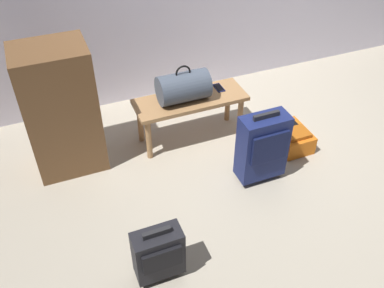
{
  "coord_description": "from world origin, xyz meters",
  "views": [
    {
      "loc": [
        -1.68,
        -2.19,
        2.51
      ],
      "look_at": [
        -0.67,
        0.33,
        0.25
      ],
      "focal_mm": 39.66,
      "sensor_mm": 36.0,
      "label": 1
    }
  ],
  "objects_px": {
    "duffel_bag_slate": "(183,87)",
    "cell_phone": "(219,88)",
    "bench": "(190,105)",
    "suitcase_small_charcoal": "(158,253)",
    "backpack_orange": "(291,137)",
    "side_cabinet": "(61,110)",
    "suitcase_upright_navy": "(263,147)"
  },
  "relations": [
    {
      "from": "suitcase_small_charcoal",
      "to": "backpack_orange",
      "type": "bearing_deg",
      "value": 28.76
    },
    {
      "from": "suitcase_upright_navy",
      "to": "suitcase_small_charcoal",
      "type": "bearing_deg",
      "value": -151.38
    },
    {
      "from": "bench",
      "to": "side_cabinet",
      "type": "relative_size",
      "value": 0.91
    },
    {
      "from": "bench",
      "to": "duffel_bag_slate",
      "type": "bearing_deg",
      "value": 180.0
    },
    {
      "from": "cell_phone",
      "to": "backpack_orange",
      "type": "height_order",
      "value": "cell_phone"
    },
    {
      "from": "suitcase_upright_navy",
      "to": "side_cabinet",
      "type": "relative_size",
      "value": 0.6
    },
    {
      "from": "bench",
      "to": "backpack_orange",
      "type": "relative_size",
      "value": 2.63
    },
    {
      "from": "duffel_bag_slate",
      "to": "cell_phone",
      "type": "distance_m",
      "value": 0.39
    },
    {
      "from": "suitcase_upright_navy",
      "to": "suitcase_small_charcoal",
      "type": "height_order",
      "value": "suitcase_upright_navy"
    },
    {
      "from": "side_cabinet",
      "to": "duffel_bag_slate",
      "type": "bearing_deg",
      "value": -3.46
    },
    {
      "from": "bench",
      "to": "backpack_orange",
      "type": "height_order",
      "value": "bench"
    },
    {
      "from": "bench",
      "to": "suitcase_small_charcoal",
      "type": "distance_m",
      "value": 1.51
    },
    {
      "from": "backpack_orange",
      "to": "side_cabinet",
      "type": "height_order",
      "value": "side_cabinet"
    },
    {
      "from": "bench",
      "to": "suitcase_upright_navy",
      "type": "xyz_separation_m",
      "value": [
        0.33,
        -0.72,
        -0.03
      ]
    },
    {
      "from": "suitcase_small_charcoal",
      "to": "backpack_orange",
      "type": "relative_size",
      "value": 1.21
    },
    {
      "from": "bench",
      "to": "side_cabinet",
      "type": "bearing_deg",
      "value": 176.74
    },
    {
      "from": "backpack_orange",
      "to": "side_cabinet",
      "type": "bearing_deg",
      "value": 164.66
    },
    {
      "from": "bench",
      "to": "side_cabinet",
      "type": "xyz_separation_m",
      "value": [
        -1.09,
        0.06,
        0.18
      ]
    },
    {
      "from": "side_cabinet",
      "to": "bench",
      "type": "bearing_deg",
      "value": -3.26
    },
    {
      "from": "bench",
      "to": "suitcase_small_charcoal",
      "type": "relative_size",
      "value": 2.17
    },
    {
      "from": "bench",
      "to": "cell_phone",
      "type": "xyz_separation_m",
      "value": [
        0.3,
        0.06,
        0.07
      ]
    },
    {
      "from": "cell_phone",
      "to": "suitcase_upright_navy",
      "type": "distance_m",
      "value": 0.79
    },
    {
      "from": "suitcase_upright_navy",
      "to": "suitcase_small_charcoal",
      "type": "xyz_separation_m",
      "value": [
        -1.07,
        -0.59,
        -0.1
      ]
    },
    {
      "from": "suitcase_small_charcoal",
      "to": "bench",
      "type": "bearing_deg",
      "value": 60.46
    },
    {
      "from": "backpack_orange",
      "to": "cell_phone",
      "type": "bearing_deg",
      "value": 134.45
    },
    {
      "from": "suitcase_upright_navy",
      "to": "bench",
      "type": "bearing_deg",
      "value": 114.61
    },
    {
      "from": "suitcase_small_charcoal",
      "to": "side_cabinet",
      "type": "relative_size",
      "value": 0.42
    },
    {
      "from": "duffel_bag_slate",
      "to": "backpack_orange",
      "type": "xyz_separation_m",
      "value": [
        0.87,
        -0.46,
        -0.48
      ]
    },
    {
      "from": "duffel_bag_slate",
      "to": "side_cabinet",
      "type": "distance_m",
      "value": 1.03
    },
    {
      "from": "side_cabinet",
      "to": "cell_phone",
      "type": "bearing_deg",
      "value": -0.19
    },
    {
      "from": "bench",
      "to": "cell_phone",
      "type": "relative_size",
      "value": 6.94
    },
    {
      "from": "side_cabinet",
      "to": "backpack_orange",
      "type": "bearing_deg",
      "value": -15.34
    }
  ]
}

